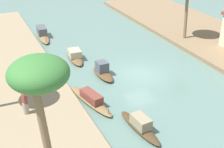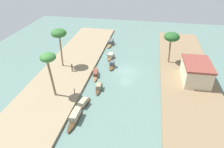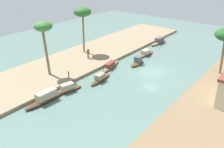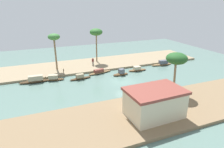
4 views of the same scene
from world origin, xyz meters
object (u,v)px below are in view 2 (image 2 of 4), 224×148
palm_tree_left_far (48,59)px  riverside_building (196,71)px  person_on_near_bank (72,68)px  palm_tree_left_near (59,34)px  sampan_downstream_large (99,87)px  sampan_foreground (111,43)px  palm_tree_right_tall (172,37)px  sampan_near_left_bank (95,74)px  sampan_open_hull (111,56)px  sampan_midstream (75,117)px  sampan_with_red_awning (112,65)px  mooring_post (74,91)px  sampan_upstream_small (84,103)px

palm_tree_left_far → riverside_building: (-8.87, 23.34, -4.72)m
person_on_near_bank → palm_tree_left_near: size_ratio=0.22×
sampan_downstream_large → sampan_foreground: size_ratio=0.83×
palm_tree_left_far → sampan_downstream_large: bearing=117.1°
palm_tree_left_far → palm_tree_right_tall: palm_tree_left_far is taller
sampan_near_left_bank → riverside_building: (-1.01, 18.39, 1.87)m
sampan_open_hull → palm_tree_left_near: palm_tree_left_near is taller
sampan_midstream → palm_tree_right_tall: size_ratio=0.82×
sampan_foreground → palm_tree_right_tall: palm_tree_right_tall is taller
sampan_near_left_bank → person_on_near_bank: (-0.05, -4.71, 0.79)m
sampan_downstream_large → sampan_with_red_awning: (-8.09, 0.83, 0.05)m
sampan_open_hull → mooring_post: (14.95, -3.25, 0.51)m
sampan_midstream → riverside_building: bearing=128.6°
riverside_building → palm_tree_left_near: bearing=-93.5°
sampan_midstream → sampan_downstream_large: 8.19m
sampan_midstream → sampan_foreground: size_ratio=1.02×
person_on_near_bank → riverside_building: bearing=-105.2°
sampan_midstream → person_on_near_bank: 13.50m
sampan_foreground → person_on_near_bank: (15.29, -4.79, 0.70)m
sampan_with_red_awning → palm_tree_right_tall: 13.23m
palm_tree_left_far → person_on_near_bank: bearing=178.3°
sampan_foreground → palm_tree_left_near: size_ratio=0.67×
sampan_open_hull → sampan_upstream_small: 17.17m
palm_tree_right_tall → palm_tree_left_far: bearing=-51.0°
sampan_midstream → palm_tree_right_tall: (-19.94, 13.73, 5.42)m
sampan_foreground → sampan_open_hull: sampan_foreground is taller
sampan_midstream → palm_tree_right_tall: palm_tree_right_tall is taller
person_on_near_bank → palm_tree_right_tall: size_ratio=0.26×
mooring_post → sampan_near_left_bank: bearing=165.6°
sampan_foreground → palm_tree_left_far: 24.61m
sampan_downstream_large → palm_tree_left_near: size_ratio=0.56×
sampan_downstream_large → riverside_building: 17.61m
sampan_midstream → palm_tree_left_far: 9.46m
person_on_near_bank → mooring_post: 7.61m
sampan_open_hull → sampan_near_left_bank: 8.12m
palm_tree_left_far → riverside_building: size_ratio=1.05×
sampan_open_hull → palm_tree_left_near: 12.76m
sampan_with_red_awning → sampan_downstream_large: bearing=-7.1°
sampan_downstream_large → sampan_open_hull: sampan_downstream_large is taller
sampan_midstream → sampan_near_left_bank: (-12.48, -0.25, -0.18)m
sampan_downstream_large → person_on_near_bank: (-4.49, -6.46, 0.74)m
person_on_near_bank → riverside_building: 23.15m
sampan_upstream_small → sampan_with_red_awning: sampan_with_red_awning is taller
sampan_midstream → sampan_near_left_bank: sampan_midstream is taller
sampan_midstream → palm_tree_left_near: (-14.30, -7.59, 6.71)m
palm_tree_right_tall → sampan_downstream_large: bearing=-45.8°
sampan_near_left_bank → mooring_post: mooring_post is taller
palm_tree_left_near → sampan_upstream_small: bearing=35.4°
mooring_post → palm_tree_right_tall: 21.96m
palm_tree_left_far → sampan_with_red_awning: bearing=146.8°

